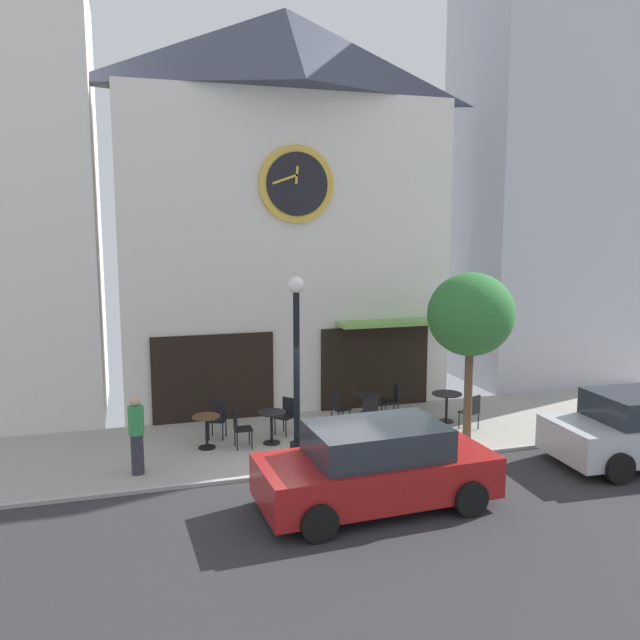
{
  "coord_description": "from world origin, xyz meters",
  "views": [
    {
      "loc": [
        -3.85,
        -12.18,
        5.07
      ],
      "look_at": [
        0.46,
        2.19,
        2.89
      ],
      "focal_mm": 35.86,
      "sensor_mm": 36.0,
      "label": 1
    }
  ],
  "objects_px": {
    "cafe_chair_near_tree": "(338,406)",
    "cafe_table_center_right": "(366,402)",
    "parked_car_red": "(376,467)",
    "cafe_chair_left_end": "(472,410)",
    "street_tree": "(471,315)",
    "cafe_chair_facing_wall": "(240,426)",
    "cafe_table_center_left": "(207,426)",
    "cafe_table_leftmost": "(447,401)",
    "street_lamp": "(297,367)",
    "cafe_chair_near_lamp": "(393,398)",
    "pedestrian_green": "(137,434)",
    "cafe_table_near_door": "(272,422)",
    "cafe_chair_under_awning": "(287,413)",
    "cafe_chair_mid_row": "(370,412)",
    "cafe_chair_facing_street": "(218,416)"
  },
  "relations": [
    {
      "from": "cafe_table_leftmost",
      "to": "pedestrian_green",
      "type": "bearing_deg",
      "value": -169.96
    },
    {
      "from": "cafe_chair_near_tree",
      "to": "street_lamp",
      "type": "bearing_deg",
      "value": -129.88
    },
    {
      "from": "street_lamp",
      "to": "pedestrian_green",
      "type": "distance_m",
      "value": 3.6
    },
    {
      "from": "street_tree",
      "to": "street_lamp",
      "type": "bearing_deg",
      "value": -179.53
    },
    {
      "from": "parked_car_red",
      "to": "cafe_chair_left_end",
      "type": "bearing_deg",
      "value": 41.17
    },
    {
      "from": "cafe_table_leftmost",
      "to": "pedestrian_green",
      "type": "xyz_separation_m",
      "value": [
        -7.84,
        -1.39,
        0.29
      ]
    },
    {
      "from": "parked_car_red",
      "to": "cafe_chair_under_awning",
      "type": "bearing_deg",
      "value": 97.22
    },
    {
      "from": "cafe_chair_near_tree",
      "to": "cafe_table_center_right",
      "type": "bearing_deg",
      "value": 9.86
    },
    {
      "from": "street_tree",
      "to": "cafe_chair_facing_wall",
      "type": "relative_size",
      "value": 4.48
    },
    {
      "from": "cafe_table_leftmost",
      "to": "cafe_chair_left_end",
      "type": "xyz_separation_m",
      "value": [
        0.28,
        -0.81,
        -0.04
      ]
    },
    {
      "from": "cafe_table_center_right",
      "to": "parked_car_red",
      "type": "height_order",
      "value": "parked_car_red"
    },
    {
      "from": "cafe_table_near_door",
      "to": "cafe_chair_near_tree",
      "type": "xyz_separation_m",
      "value": [
        1.92,
        0.81,
        -0.0
      ]
    },
    {
      "from": "street_lamp",
      "to": "cafe_chair_under_awning",
      "type": "relative_size",
      "value": 4.49
    },
    {
      "from": "cafe_chair_near_lamp",
      "to": "parked_car_red",
      "type": "bearing_deg",
      "value": -116.3
    },
    {
      "from": "cafe_chair_under_awning",
      "to": "cafe_chair_left_end",
      "type": "xyz_separation_m",
      "value": [
        4.54,
        -1.05,
        0.0
      ]
    },
    {
      "from": "cafe_table_center_right",
      "to": "cafe_chair_left_end",
      "type": "height_order",
      "value": "cafe_chair_left_end"
    },
    {
      "from": "cafe_chair_facing_wall",
      "to": "cafe_chair_mid_row",
      "type": "bearing_deg",
      "value": 3.47
    },
    {
      "from": "cafe_table_center_right",
      "to": "pedestrian_green",
      "type": "height_order",
      "value": "pedestrian_green"
    },
    {
      "from": "cafe_chair_near_lamp",
      "to": "cafe_chair_mid_row",
      "type": "relative_size",
      "value": 1.0
    },
    {
      "from": "street_tree",
      "to": "cafe_chair_facing_wall",
      "type": "xyz_separation_m",
      "value": [
        -5.36,
        0.96,
        -2.5
      ]
    },
    {
      "from": "cafe_chair_near_tree",
      "to": "cafe_chair_facing_wall",
      "type": "xyz_separation_m",
      "value": [
        -2.7,
        -0.91,
        0.0
      ]
    },
    {
      "from": "street_lamp",
      "to": "cafe_table_center_right",
      "type": "height_order",
      "value": "street_lamp"
    },
    {
      "from": "street_lamp",
      "to": "cafe_chair_facing_street",
      "type": "height_order",
      "value": "street_lamp"
    },
    {
      "from": "cafe_table_center_right",
      "to": "parked_car_red",
      "type": "xyz_separation_m",
      "value": [
        -1.67,
        -4.88,
        0.23
      ]
    },
    {
      "from": "street_tree",
      "to": "cafe_table_center_right",
      "type": "bearing_deg",
      "value": 132.27
    },
    {
      "from": "cafe_chair_mid_row",
      "to": "parked_car_red",
      "type": "xyz_separation_m",
      "value": [
        -1.44,
        -4.02,
        0.23
      ]
    },
    {
      "from": "cafe_chair_facing_wall",
      "to": "parked_car_red",
      "type": "relative_size",
      "value": 0.21
    },
    {
      "from": "street_lamp",
      "to": "pedestrian_green",
      "type": "relative_size",
      "value": 2.42
    },
    {
      "from": "cafe_chair_under_awning",
      "to": "cafe_chair_near_tree",
      "type": "bearing_deg",
      "value": 8.7
    },
    {
      "from": "cafe_table_near_door",
      "to": "parked_car_red",
      "type": "bearing_deg",
      "value": -74.56
    },
    {
      "from": "cafe_chair_near_lamp",
      "to": "cafe_chair_left_end",
      "type": "bearing_deg",
      "value": -46.56
    },
    {
      "from": "cafe_chair_left_end",
      "to": "cafe_table_center_right",
      "type": "bearing_deg",
      "value": 148.48
    },
    {
      "from": "cafe_table_center_right",
      "to": "pedestrian_green",
      "type": "distance_m",
      "value": 6.16
    },
    {
      "from": "cafe_chair_mid_row",
      "to": "cafe_table_center_left",
      "type": "bearing_deg",
      "value": 179.81
    },
    {
      "from": "cafe_chair_near_lamp",
      "to": "cafe_chair_left_end",
      "type": "xyz_separation_m",
      "value": [
        1.48,
        -1.56,
        0.0
      ]
    },
    {
      "from": "street_lamp",
      "to": "street_tree",
      "type": "distance_m",
      "value": 4.36
    },
    {
      "from": "cafe_table_center_left",
      "to": "cafe_table_leftmost",
      "type": "bearing_deg",
      "value": 2.15
    },
    {
      "from": "cafe_chair_near_tree",
      "to": "cafe_chair_left_end",
      "type": "xyz_separation_m",
      "value": [
        3.13,
        -1.26,
        0.0
      ]
    },
    {
      "from": "street_lamp",
      "to": "cafe_table_center_right",
      "type": "relative_size",
      "value": 5.46
    },
    {
      "from": "cafe_table_center_right",
      "to": "cafe_chair_facing_wall",
      "type": "relative_size",
      "value": 0.82
    },
    {
      "from": "cafe_chair_under_awning",
      "to": "cafe_table_leftmost",
      "type": "bearing_deg",
      "value": -3.25
    },
    {
      "from": "cafe_chair_near_lamp",
      "to": "parked_car_red",
      "type": "xyz_separation_m",
      "value": [
        -2.49,
        -5.03,
        0.23
      ]
    },
    {
      "from": "cafe_chair_facing_street",
      "to": "cafe_chair_under_awning",
      "type": "xyz_separation_m",
      "value": [
        1.66,
        -0.24,
        0.0
      ]
    },
    {
      "from": "cafe_chair_mid_row",
      "to": "pedestrian_green",
      "type": "distance_m",
      "value": 5.71
    },
    {
      "from": "parked_car_red",
      "to": "street_lamp",
      "type": "bearing_deg",
      "value": 104.84
    },
    {
      "from": "street_lamp",
      "to": "cafe_table_leftmost",
      "type": "distance_m",
      "value": 4.89
    },
    {
      "from": "street_tree",
      "to": "cafe_chair_left_end",
      "type": "height_order",
      "value": "street_tree"
    },
    {
      "from": "cafe_table_center_right",
      "to": "cafe_chair_under_awning",
      "type": "bearing_deg",
      "value": -170.87
    },
    {
      "from": "cafe_chair_facing_wall",
      "to": "cafe_table_center_right",
      "type": "bearing_deg",
      "value": 16.59
    },
    {
      "from": "cafe_chair_facing_wall",
      "to": "pedestrian_green",
      "type": "height_order",
      "value": "pedestrian_green"
    }
  ]
}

